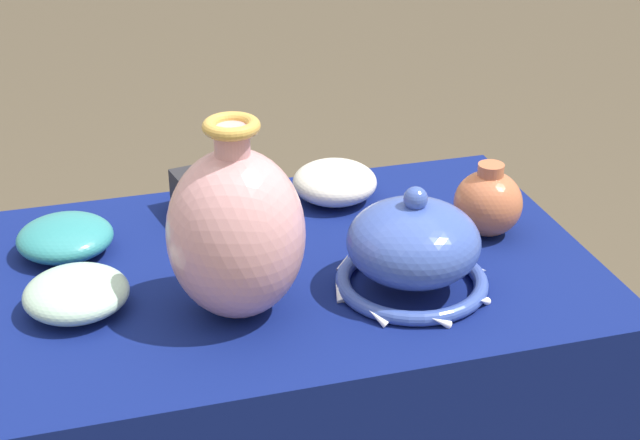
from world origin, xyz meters
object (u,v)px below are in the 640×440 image
(vase_tall_bulbous, at_px, (236,232))
(jar_round_terracotta, at_px, (488,202))
(bowl_shallow_ivory, at_px, (335,182))
(mosaic_tile_box, at_px, (220,197))
(bowl_shallow_teal, at_px, (65,237))
(vase_dome_bell, at_px, (413,250))
(bowl_shallow_celadon, at_px, (76,293))

(vase_tall_bulbous, height_order, jar_round_terracotta, vase_tall_bulbous)
(jar_round_terracotta, bearing_deg, vase_tall_bulbous, -164.42)
(bowl_shallow_ivory, bearing_deg, jar_round_terracotta, -42.64)
(mosaic_tile_box, bearing_deg, bowl_shallow_teal, -176.87)
(vase_tall_bulbous, xyz_separation_m, bowl_shallow_teal, (-0.23, 0.24, -0.10))
(vase_tall_bulbous, height_order, bowl_shallow_teal, vase_tall_bulbous)
(bowl_shallow_teal, bearing_deg, vase_tall_bulbous, -46.41)
(vase_dome_bell, xyz_separation_m, bowl_shallow_celadon, (-0.48, 0.07, -0.04))
(bowl_shallow_teal, distance_m, bowl_shallow_celadon, 0.18)
(vase_tall_bulbous, bearing_deg, jar_round_terracotta, 15.58)
(vase_tall_bulbous, height_order, vase_dome_bell, vase_tall_bulbous)
(vase_dome_bell, distance_m, mosaic_tile_box, 0.39)
(vase_tall_bulbous, distance_m, mosaic_tile_box, 0.32)
(mosaic_tile_box, height_order, jar_round_terracotta, jar_round_terracotta)
(bowl_shallow_teal, bearing_deg, bowl_shallow_celadon, -87.79)
(bowl_shallow_ivory, bearing_deg, vase_dome_bell, -85.69)
(bowl_shallow_teal, distance_m, bowl_shallow_ivory, 0.47)
(jar_round_terracotta, relative_size, bowl_shallow_teal, 0.82)
(jar_round_terracotta, distance_m, bowl_shallow_teal, 0.67)
(mosaic_tile_box, xyz_separation_m, jar_round_terracotta, (0.41, -0.18, 0.02))
(vase_tall_bulbous, bearing_deg, bowl_shallow_ivory, 52.87)
(bowl_shallow_teal, bearing_deg, vase_dome_bell, -27.12)
(jar_round_terracotta, relative_size, bowl_shallow_ivory, 0.83)
(mosaic_tile_box, bearing_deg, jar_round_terracotta, -35.07)
(bowl_shallow_celadon, relative_size, bowl_shallow_ivory, 1.02)
(bowl_shallow_celadon, bearing_deg, vase_tall_bulbous, -15.68)
(bowl_shallow_celadon, height_order, bowl_shallow_ivory, bowl_shallow_ivory)
(vase_tall_bulbous, distance_m, bowl_shallow_teal, 0.34)
(jar_round_terracotta, xyz_separation_m, bowl_shallow_celadon, (-0.66, -0.06, -0.03))
(vase_tall_bulbous, height_order, bowl_shallow_ivory, vase_tall_bulbous)
(bowl_shallow_teal, xyz_separation_m, bowl_shallow_celadon, (0.01, -0.18, 0.00))
(mosaic_tile_box, xyz_separation_m, bowl_shallow_teal, (-0.26, -0.06, -0.01))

